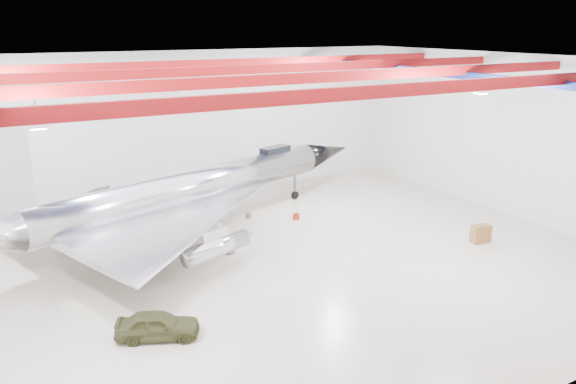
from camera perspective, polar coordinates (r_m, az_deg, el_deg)
floor at (r=30.91m, az=-4.19°, el=-7.82°), size 40.00×40.00×0.00m
wall_back at (r=42.89m, az=-12.86°, el=6.45°), size 40.00×0.00×40.00m
wall_right at (r=41.34m, az=21.78°, el=5.31°), size 0.00×30.00×30.00m
ceiling at (r=28.21m, az=-4.67°, el=12.99°), size 40.00×40.00×0.00m
ceiling_structure at (r=28.26m, az=-4.64°, el=11.62°), size 39.50×29.50×1.08m
jet_aircraft at (r=35.75m, az=-9.70°, el=0.01°), size 29.16×21.79×8.21m
jeep at (r=24.95m, az=-13.12°, el=-13.03°), size 3.78×2.71×1.19m
desk at (r=36.22m, az=18.97°, el=-4.04°), size 1.26×0.75×1.10m
toolbox_red at (r=36.13m, az=-14.58°, el=-4.39°), size 0.43×0.35×0.28m
engine_drum at (r=32.91m, az=-5.90°, el=-5.83°), size 0.64×0.64×0.48m
parts_bin at (r=35.66m, az=-7.59°, el=-4.20°), size 0.61×0.55×0.36m
crate_small at (r=35.40m, az=-21.75°, el=-5.55°), size 0.36×0.29×0.24m
tool_chest at (r=38.40m, az=0.83°, el=-2.48°), size 0.59×0.59×0.40m
spares_box at (r=38.81m, az=-4.04°, el=-2.37°), size 0.45×0.45×0.33m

